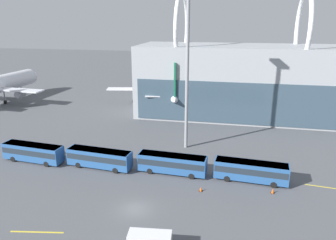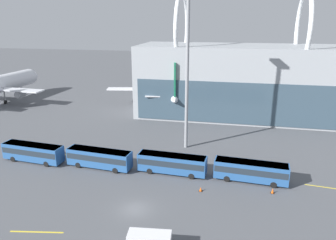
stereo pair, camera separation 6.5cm
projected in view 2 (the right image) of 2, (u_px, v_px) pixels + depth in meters
The scene contains 12 objects.
ground_plane at pixel (135, 209), 45.25m from camera, with size 440.00×440.00×0.00m, color #515459.
airliner_at_gate_far at pixel (175, 85), 99.52m from camera, with size 40.83×43.39×15.03m.
shuttle_bus_0 at pixel (33, 152), 59.86m from camera, with size 11.82×3.77×3.31m.
shuttle_bus_1 at pixel (99, 157), 57.37m from camera, with size 11.82×3.76×3.31m.
shuttle_bus_2 at pixel (172, 163), 55.24m from camera, with size 11.76×3.37×3.31m.
shuttle_bus_3 at pixel (251, 170), 52.52m from camera, with size 11.79×3.57×3.31m.
floodlight_mast at pixel (187, 62), 61.90m from camera, with size 2.16×2.16×30.26m.
lane_stripe_0 at pixel (50, 151), 65.06m from camera, with size 9.47×0.25×0.01m, color yellow.
lane_stripe_1 at pixel (37, 232), 40.44m from camera, with size 6.71×0.25×0.01m, color yellow.
lane_stripe_2 at pixel (335, 189), 50.71m from camera, with size 8.88×0.25×0.01m, color yellow.
traffic_cone_0 at pixel (273, 191), 49.32m from camera, with size 0.56×0.56×0.78m.
traffic_cone_1 at pixel (201, 189), 49.91m from camera, with size 0.55×0.55×0.70m.
Camera 2 is at (12.61, -37.73, 25.27)m, focal length 35.00 mm.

